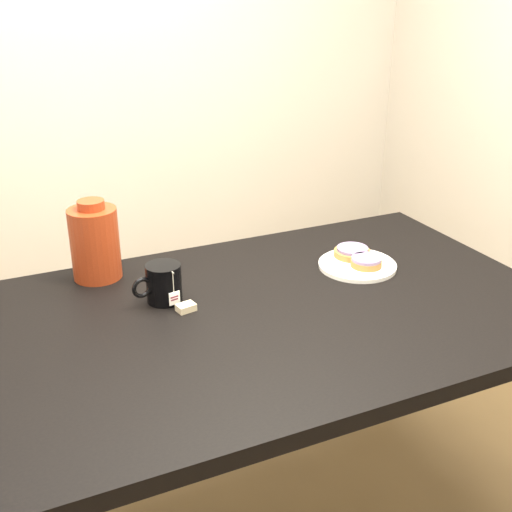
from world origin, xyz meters
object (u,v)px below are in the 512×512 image
object	(u,v)px
bagel_package	(95,242)
plate	(357,265)
bagel_front	(366,262)
bagel_back	(352,252)
mug	(163,283)
teabag_pouch	(186,307)
table	(278,335)

from	to	relation	value
bagel_package	plate	bearing A→B (deg)	-19.77
plate	bagel_front	world-z (taller)	bagel_front
bagel_back	mug	world-z (taller)	mug
bagel_back	mug	size ratio (longest dim) A/B	0.80
mug	bagel_package	distance (m)	0.25
teabag_pouch	bagel_front	bearing A→B (deg)	1.77
plate	teabag_pouch	bearing A→B (deg)	-175.37
teabag_pouch	table	bearing A→B (deg)	-18.50
plate	bagel_front	distance (m)	0.03
bagel_back	mug	xyz separation A→B (m)	(-0.57, -0.02, 0.03)
plate	teabag_pouch	xyz separation A→B (m)	(-0.53, -0.04, 0.00)
bagel_back	bagel_front	xyz separation A→B (m)	(-0.00, -0.08, 0.00)
table	bagel_front	xyz separation A→B (m)	(0.32, 0.09, 0.11)
table	mug	bearing A→B (deg)	149.87
table	bagel_front	world-z (taller)	bagel_front
mug	bagel_front	bearing A→B (deg)	-17.55
plate	bagel_back	world-z (taller)	bagel_back
bagel_package	mug	bearing A→B (deg)	-60.52
plate	mug	bearing A→B (deg)	176.87
bagel_back	mug	bearing A→B (deg)	-178.00
bagel_back	bagel_front	distance (m)	0.08
bagel_back	plate	bearing A→B (deg)	-105.77
table	bagel_package	xyz separation A→B (m)	(-0.37, 0.36, 0.19)
plate	bagel_back	distance (m)	0.06
bagel_front	teabag_pouch	xyz separation A→B (m)	(-0.54, -0.02, -0.02)
table	plate	bearing A→B (deg)	20.70
table	mug	distance (m)	0.32
teabag_pouch	bagel_package	distance (m)	0.34
bagel_front	bagel_package	world-z (taller)	bagel_package
bagel_front	mug	xyz separation A→B (m)	(-0.57, 0.06, 0.03)
mug	bagel_back	bearing A→B (deg)	-9.88
table	plate	distance (m)	0.34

